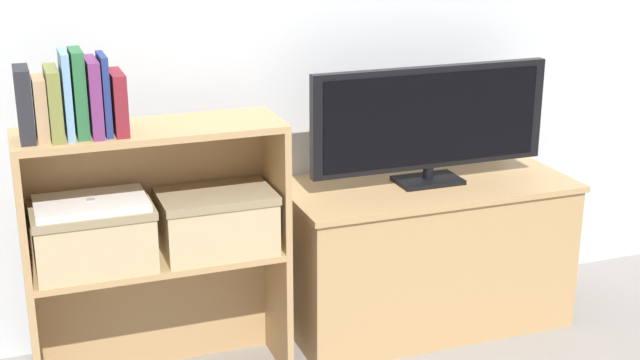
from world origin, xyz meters
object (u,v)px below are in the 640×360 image
(book_skyblue, at_px, (66,95))
(book_maroon, at_px, (118,102))
(book_forest, at_px, (79,93))
(book_navy, at_px, (104,94))
(storage_basket_left, at_px, (93,234))
(tv_stand, at_px, (425,253))
(laptop, at_px, (91,203))
(book_plum, at_px, (93,97))
(book_charcoal, at_px, (24,104))
(book_olive, at_px, (54,103))
(book_tan, at_px, (40,108))
(storage_basket_right, at_px, (217,218))
(tv, at_px, (430,120))

(book_skyblue, height_order, book_maroon, book_skyblue)
(book_forest, xyz_separation_m, book_navy, (0.07, 0.00, -0.01))
(storage_basket_left, bearing_deg, tv_stand, 5.25)
(storage_basket_left, bearing_deg, laptop, 0.00)
(book_skyblue, bearing_deg, book_plum, 0.00)
(book_charcoal, bearing_deg, book_forest, 0.00)
(book_olive, distance_m, book_navy, 0.14)
(tv_stand, bearing_deg, book_navy, -173.77)
(book_tan, distance_m, storage_basket_left, 0.40)
(tv_stand, height_order, storage_basket_left, storage_basket_left)
(book_tan, xyz_separation_m, book_forest, (0.10, 0.00, 0.03))
(book_tan, relative_size, book_forest, 0.72)
(book_olive, bearing_deg, book_charcoal, 180.00)
(book_charcoal, xyz_separation_m, laptop, (0.15, 0.01, -0.30))
(book_tan, bearing_deg, storage_basket_right, 1.55)
(tv, relative_size, book_olive, 4.33)
(tv, relative_size, book_navy, 3.78)
(book_forest, distance_m, book_maroon, 0.11)
(book_olive, xyz_separation_m, storage_basket_left, (0.08, 0.01, -0.39))
(book_olive, height_order, laptop, book_olive)
(book_olive, xyz_separation_m, storage_basket_right, (0.44, 0.01, -0.39))
(tv, height_order, storage_basket_right, tv)
(book_skyblue, xyz_separation_m, book_navy, (0.10, 0.00, -0.01))
(book_olive, relative_size, storage_basket_left, 0.57)
(book_charcoal, height_order, book_navy, book_navy)
(book_plum, xyz_separation_m, book_maroon, (0.06, 0.00, -0.02))
(book_skyblue, bearing_deg, book_maroon, 0.00)
(book_plum, bearing_deg, book_navy, 0.00)
(book_skyblue, relative_size, book_maroon, 1.38)
(book_maroon, bearing_deg, book_navy, 180.00)
(book_olive, height_order, book_skyblue, book_skyblue)
(tv, distance_m, book_forest, 1.16)
(book_charcoal, relative_size, book_plum, 0.94)
(book_tan, bearing_deg, storage_basket_left, 6.58)
(book_skyblue, bearing_deg, storage_basket_right, 1.82)
(book_olive, distance_m, book_plum, 0.11)
(tv, relative_size, storage_basket_right, 2.46)
(book_maroon, xyz_separation_m, storage_basket_right, (0.27, 0.01, -0.38))
(storage_basket_right, bearing_deg, book_tan, -178.45)
(book_plum, xyz_separation_m, storage_basket_left, (-0.03, 0.01, -0.40))
(book_charcoal, relative_size, laptop, 0.64)
(tv, distance_m, storage_basket_right, 0.80)
(book_forest, relative_size, book_plum, 1.13)
(laptop, bearing_deg, tv, 5.17)
(book_skyblue, xyz_separation_m, storage_basket_right, (0.41, 0.01, -0.41))
(tv_stand, bearing_deg, laptop, -174.75)
(book_olive, distance_m, book_maroon, 0.17)
(tv, height_order, book_skyblue, book_skyblue)
(book_plum, bearing_deg, book_charcoal, 180.00)
(book_charcoal, height_order, book_skyblue, book_skyblue)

